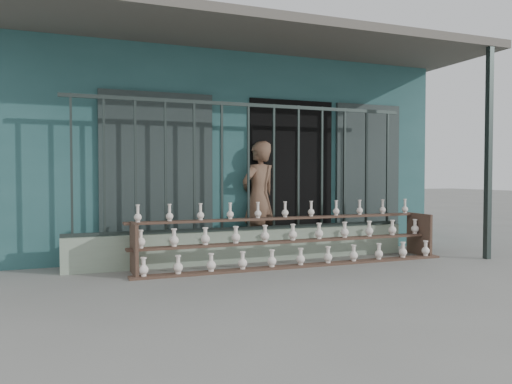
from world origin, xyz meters
name	(u,v)px	position (x,y,z in m)	size (l,w,h in m)	color
ground	(286,279)	(0.00, 0.00, 0.00)	(60.00, 60.00, 0.00)	slate
workshop_building	(197,155)	(0.00, 4.23, 1.62)	(7.40, 6.60, 3.21)	#2A5758
parapet_wall	(248,246)	(0.00, 1.30, 0.23)	(5.00, 0.20, 0.45)	#93A68E
security_fence	(248,167)	(0.00, 1.30, 1.35)	(5.00, 0.04, 1.80)	#283330
shelf_rack	(293,238)	(0.50, 0.89, 0.36)	(4.50, 0.68, 0.85)	brown
elderly_woman	(259,199)	(0.31, 1.68, 0.87)	(0.64, 0.42, 1.74)	brown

